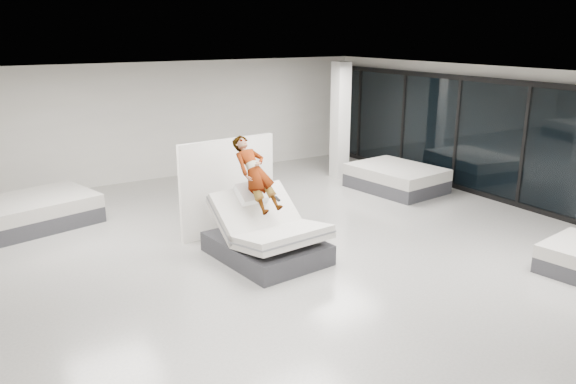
% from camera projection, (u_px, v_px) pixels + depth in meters
% --- Properties ---
extents(room, '(14.00, 14.04, 3.20)m').
position_uv_depth(room, '(310.00, 173.00, 9.84)').
color(room, '#B5B2AB').
rests_on(room, ground).
extents(hero_bed, '(1.77, 2.23, 1.32)m').
position_uv_depth(hero_bed, '(267.00, 237.00, 10.15)').
color(hero_bed, '#333438').
rests_on(hero_bed, floor).
extents(person, '(0.71, 1.49, 1.28)m').
position_uv_depth(person, '(256.00, 187.00, 10.16)').
color(person, slate).
rests_on(person, hero_bed).
extents(remote, '(0.06, 0.15, 0.08)m').
position_uv_depth(remote, '(277.00, 199.00, 10.07)').
color(remote, black).
rests_on(remote, person).
extents(divider_panel, '(2.15, 0.31, 1.95)m').
position_uv_depth(divider_panel, '(228.00, 186.00, 11.31)').
color(divider_panel, white).
rests_on(divider_panel, floor).
extents(flat_bed_right_far, '(1.94, 2.43, 0.62)m').
position_uv_depth(flat_bed_right_far, '(396.00, 178.00, 14.57)').
color(flat_bed_right_far, '#333438').
rests_on(flat_bed_right_far, floor).
extents(flat_bed_left_far, '(2.59, 2.18, 0.62)m').
position_uv_depth(flat_bed_left_far, '(37.00, 211.00, 11.92)').
color(flat_bed_left_far, '#333438').
rests_on(flat_bed_left_far, floor).
extents(column, '(0.40, 0.40, 3.20)m').
position_uv_depth(column, '(340.00, 121.00, 15.54)').
color(column, silver).
rests_on(column, floor).
extents(storefront_glazing, '(0.12, 13.40, 2.92)m').
position_uv_depth(storefront_glazing, '(524.00, 146.00, 12.85)').
color(storefront_glazing, '#202D36').
rests_on(storefront_glazing, floor).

